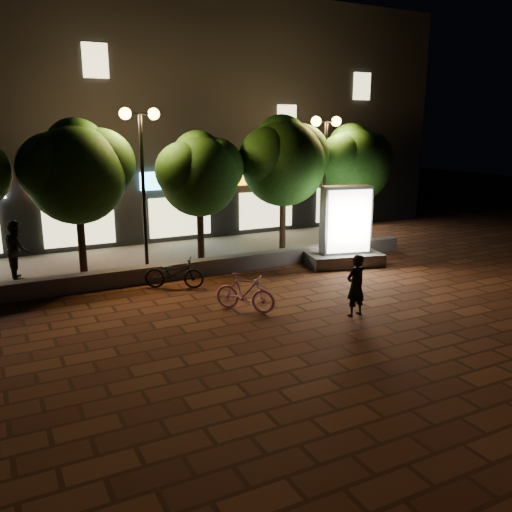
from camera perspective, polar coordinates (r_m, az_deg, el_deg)
ground at (r=13.88m, az=0.37°, el=-5.99°), size 80.00×80.00×0.00m
retaining_wall at (r=17.29m, az=-5.77°, el=-1.19°), size 16.00×0.45×0.50m
sidewalk at (r=19.62m, az=-8.44°, el=-0.10°), size 16.00×5.00×0.08m
building_block at (r=25.30m, az=-13.80°, el=14.08°), size 28.00×8.12×11.30m
tree_left at (r=17.28m, az=-18.69°, el=8.92°), size 3.60×3.00×4.89m
tree_mid at (r=18.33m, az=-6.08°, el=9.08°), size 3.24×2.70×4.50m
tree_right at (r=19.74m, az=3.02°, el=10.48°), size 3.72×3.10×5.07m
tree_far_right at (r=21.54m, az=10.51°, el=10.02°), size 3.48×2.90×4.76m
street_lamp_left at (r=17.40m, az=-12.25°, el=11.28°), size 1.26×0.36×5.18m
street_lamp_right at (r=20.38m, az=7.49°, el=11.41°), size 1.26×0.36×4.98m
ad_kiosk at (r=18.43m, az=9.59°, el=2.38°), size 2.77×1.81×2.76m
scooter_pink at (r=13.78m, az=-1.19°, el=-3.96°), size 1.42×1.58×1.00m
rider at (r=13.58m, az=10.69°, el=-3.15°), size 0.63×0.46×1.60m
scooter_parked at (r=15.91m, az=-8.81°, el=-1.82°), size 1.83×1.40×0.92m
pedestrian at (r=17.93m, az=-24.34°, el=0.65°), size 0.75×0.94×1.84m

